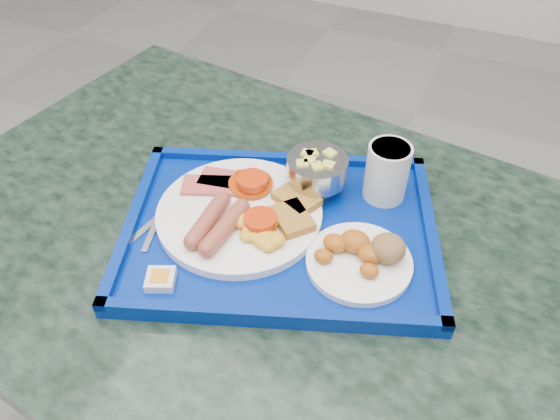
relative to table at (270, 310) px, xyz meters
The scene contains 9 objects.
table is the anchor object (origin of this frame).
tray 0.21m from the table, 45.40° to the left, with size 0.60×0.52×0.03m.
main_plate 0.24m from the table, 167.90° to the left, with size 0.28×0.28×0.04m.
bread_plate 0.28m from the table, ahead, with size 0.16×0.16×0.05m.
fruit_bowl 0.29m from the table, 74.03° to the left, with size 0.10×0.10×0.07m.
juice_cup 0.35m from the table, 47.56° to the left, with size 0.07×0.07×0.10m.
spoon 0.27m from the table, behind, with size 0.06×0.16×0.01m.
knife 0.29m from the table, 161.78° to the right, with size 0.01×0.16×0.00m, color #A8A8AA.
jam_packet 0.29m from the table, 122.44° to the right, with size 0.05×0.05×0.02m.
Camera 1 is at (0.28, -0.22, 1.43)m, focal length 35.00 mm.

